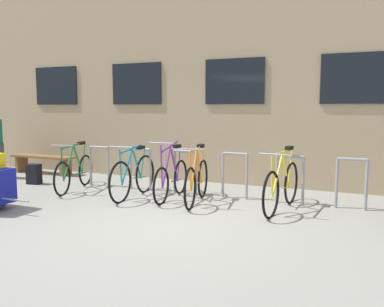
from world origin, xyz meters
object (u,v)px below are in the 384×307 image
(bicycle_orange, at_px, (197,181))
(bicycle_purple, at_px, (171,178))
(wooden_bench, at_px, (43,160))
(bicycle_green, at_px, (75,171))
(bicycle_yellow, at_px, (282,186))
(backpack, at_px, (34,174))
(bicycle_teal, at_px, (133,176))

(bicycle_orange, height_order, bicycle_purple, bicycle_purple)
(wooden_bench, bearing_deg, bicycle_orange, -15.51)
(bicycle_green, height_order, bicycle_orange, bicycle_orange)
(bicycle_yellow, xyz_separation_m, backpack, (-5.41, 0.10, -0.18))
(bicycle_yellow, height_order, backpack, bicycle_yellow)
(bicycle_teal, xyz_separation_m, wooden_bench, (-3.49, 1.38, -0.06))
(bicycle_orange, relative_size, wooden_bench, 0.93)
(bicycle_purple, distance_m, wooden_bench, 4.37)
(bicycle_green, xyz_separation_m, bicycle_yellow, (4.20, 0.02, 0.03))
(bicycle_teal, bearing_deg, bicycle_green, 175.58)
(bicycle_teal, relative_size, bicycle_yellow, 0.94)
(bicycle_orange, distance_m, wooden_bench, 4.93)
(wooden_bench, bearing_deg, bicycle_purple, -16.02)
(bicycle_purple, relative_size, wooden_bench, 0.92)
(bicycle_green, bearing_deg, wooden_bench, 148.08)
(bicycle_green, distance_m, bicycle_yellow, 4.20)
(bicycle_yellow, bearing_deg, wooden_bench, 168.69)
(bicycle_purple, xyz_separation_m, wooden_bench, (-4.20, 1.20, -0.03))
(bicycle_orange, relative_size, backpack, 3.78)
(bicycle_green, xyz_separation_m, bicycle_orange, (2.72, -0.05, 0.02))
(bicycle_teal, xyz_separation_m, bicycle_purple, (0.71, 0.17, -0.02))
(bicycle_purple, distance_m, bicycle_yellow, 2.03)
(bicycle_green, bearing_deg, bicycle_teal, -4.42)
(bicycle_green, xyz_separation_m, wooden_bench, (-2.03, 1.26, -0.03))
(backpack, bearing_deg, wooden_bench, 121.29)
(bicycle_orange, xyz_separation_m, bicycle_yellow, (1.48, 0.07, 0.01))
(bicycle_purple, bearing_deg, bicycle_teal, -166.32)
(bicycle_yellow, distance_m, backpack, 5.41)
(backpack, bearing_deg, bicycle_teal, -9.38)
(bicycle_yellow, relative_size, wooden_bench, 1.02)
(bicycle_purple, bearing_deg, bicycle_yellow, -1.13)
(bicycle_yellow, xyz_separation_m, wooden_bench, (-6.23, 1.25, -0.06))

